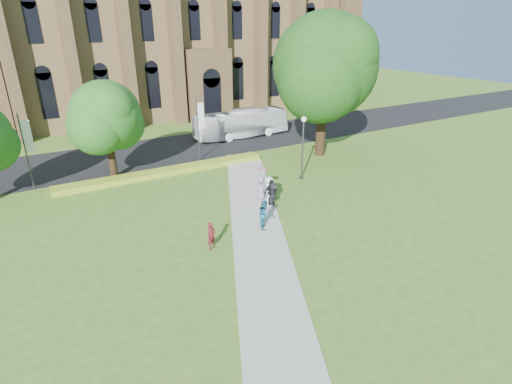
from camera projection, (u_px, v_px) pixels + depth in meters
ground at (265, 233)px, 24.80m from camera, size 160.00×160.00×0.00m
road at (163, 150)px, 40.72m from camera, size 160.00×10.00×0.02m
footpath at (257, 226)px, 25.59m from camera, size 15.58×28.54×0.04m
flower_hedge at (166, 172)px, 34.30m from camera, size 18.00×1.40×0.45m
cathedral at (180, 15)px, 55.96m from camera, size 52.60×18.25×28.00m
streetlamp at (303, 140)px, 32.14m from camera, size 0.44×0.44×5.24m
large_tree at (325, 66)px, 36.27m from camera, size 9.60×9.60×13.20m
street_tree_1 at (106, 116)px, 31.53m from camera, size 5.60×5.60×8.05m
banner_pole_0 at (199, 125)px, 36.55m from camera, size 0.70×0.10×6.00m
banner_pole_1 at (26, 147)px, 30.10m from camera, size 0.70×0.10×6.00m
tour_coach at (241, 124)px, 44.97m from camera, size 11.02×2.68×3.06m
pedestrian_0 at (211, 236)px, 22.72m from camera, size 0.70×0.60×1.64m
pedestrian_1 at (265, 214)px, 24.99m from camera, size 1.08×1.15×1.87m
pedestrian_2 at (269, 189)px, 28.74m from camera, size 1.25×1.41×1.89m
pedestrian_3 at (271, 192)px, 28.30m from camera, size 1.12×0.55×1.86m
pedestrian_4 at (261, 188)px, 29.16m from camera, size 0.94×0.74×1.69m
pedestrian_5 at (273, 194)px, 28.30m from camera, size 1.31×1.52×1.66m
parasol at (263, 172)px, 28.86m from camera, size 0.81×0.81×0.65m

